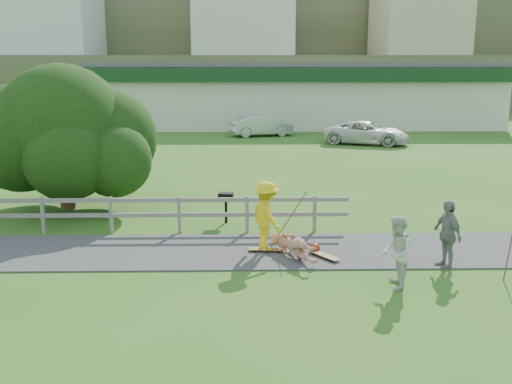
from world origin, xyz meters
TOP-DOWN VIEW (x-y plane):
  - ground at (0.00, 0.00)m, footprint 260.00×260.00m
  - path at (0.00, 1.50)m, footprint 34.00×3.00m
  - fence at (-4.62, 3.30)m, footprint 15.05×0.10m
  - strip_mall at (4.00, 34.94)m, footprint 32.50×10.75m
  - hillside at (0.00, 91.31)m, footprint 220.00×67.00m
  - skater_rider at (0.50, 1.38)m, footprint 1.14×1.36m
  - skater_fallen at (1.17, 0.95)m, footprint 1.80×1.23m
  - spectator_a at (3.27, -1.10)m, footprint 0.70×0.86m
  - spectator_b at (4.85, 0.20)m, footprint 0.66×1.06m
  - car_silver at (1.15, 27.34)m, footprint 4.75×2.66m
  - car_white at (7.68, 22.85)m, footprint 5.77×4.16m
  - tree at (-6.18, 6.26)m, footprint 6.85×6.85m
  - bbq at (-0.66, 4.39)m, footprint 0.48×0.39m
  - longboard_rider at (0.50, 1.38)m, footprint 0.94×0.32m
  - longboard_fallen at (1.97, 0.85)m, footprint 0.73×0.91m
  - helmet at (1.77, 1.30)m, footprint 0.28×0.28m
  - pole_rider at (1.10, 1.78)m, footprint 0.03×0.03m
  - pole_spec_left at (5.98, -0.74)m, footprint 0.03×0.03m

SIDE VIEW (x-z plane):
  - ground at x=0.00m, z-range 0.00..0.00m
  - path at x=0.00m, z-range 0.00..0.04m
  - longboard_rider at x=0.50m, z-range 0.00..0.10m
  - longboard_fallen at x=1.97m, z-range 0.00..0.11m
  - helmet at x=1.77m, z-range 0.00..0.28m
  - skater_fallen at x=1.17m, z-range 0.00..0.66m
  - bbq at x=-0.66m, z-range 0.00..0.97m
  - fence at x=-4.62m, z-range 0.17..1.27m
  - car_white at x=7.68m, z-range 0.00..1.46m
  - car_silver at x=1.15m, z-range 0.00..1.48m
  - spectator_a at x=3.27m, z-range 0.00..1.64m
  - spectator_b at x=4.85m, z-range 0.00..1.69m
  - skater_rider at x=0.50m, z-range 0.00..1.82m
  - pole_rider at x=1.10m, z-range 0.00..1.83m
  - pole_spec_left at x=5.98m, z-range 0.00..1.98m
  - tree at x=-6.18m, z-range 0.00..4.01m
  - strip_mall at x=4.00m, z-range 0.03..5.13m
  - hillside at x=0.00m, z-range -9.34..38.16m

